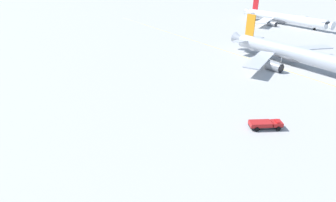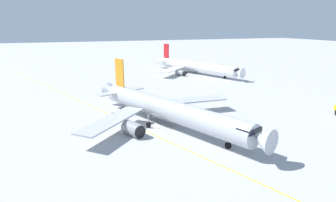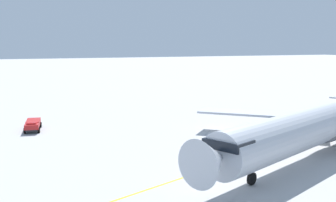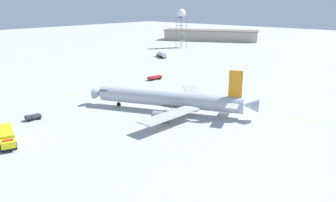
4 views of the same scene
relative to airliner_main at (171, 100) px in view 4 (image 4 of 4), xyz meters
name	(u,v)px [view 4 (image 4 of 4)]	position (x,y,z in m)	size (l,w,h in m)	color
ground_plane	(179,109)	(-0.13, -2.86, -3.11)	(600.00, 600.00, 0.00)	#B2B2B2
airliner_main	(171,100)	(0.00, 0.00, 0.00)	(41.81, 34.40, 11.86)	#B2B7C1
ops_pickup_truck	(155,78)	(28.84, -24.77, -2.30)	(2.78, 5.72, 1.41)	#232326
fire_tender_truck	(6,136)	(11.51, 36.78, -1.57)	(11.02, 6.27, 2.50)	#232326
fuel_tanker_truck	(162,54)	(61.46, -64.68, -1.52)	(9.79, 7.14, 2.87)	#232326
baggage_truck_truck	(33,117)	(20.75, 26.29, -2.40)	(2.33, 3.68, 1.22)	#232326
radar_tower	(182,15)	(78.26, -101.29, 16.05)	(5.26, 5.26, 22.94)	slate
terminal_shed	(211,35)	(87.41, -146.82, 0.69)	(67.77, 44.67, 7.56)	#B2A893
taxiway_centreline	(180,107)	(1.11, -4.87, -3.11)	(181.31, 68.49, 0.01)	yellow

